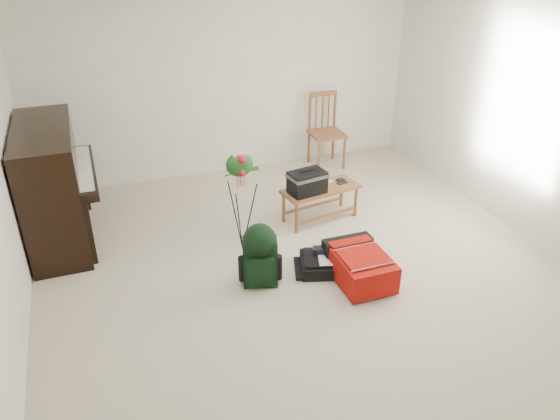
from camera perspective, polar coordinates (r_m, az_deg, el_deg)
name	(u,v)px	position (r m, az deg, el deg)	size (l,w,h in m)	color
floor	(309,278)	(5.29, 3.00, -7.11)	(5.00, 5.50, 0.01)	beige
ceiling	(317,3)	(4.35, 3.88, 20.79)	(5.00, 5.50, 0.01)	white
wall_back	(227,79)	(7.15, -5.57, 13.51)	(5.00, 0.04, 2.50)	silver
wall_right	(544,124)	(6.07, 25.85, 8.09)	(0.04, 5.50, 2.50)	silver
piano	(54,188)	(6.08, -22.52, 2.13)	(0.71, 1.50, 1.25)	black
bench	(310,183)	(6.01, 3.19, 2.79)	(0.93, 0.49, 0.68)	brown
dining_chair	(326,131)	(7.51, 4.82, 8.18)	(0.44, 0.44, 1.00)	brown
red_suitcase	(357,263)	(5.27, 8.05, -5.49)	(0.49, 0.71, 0.30)	#AE0709
black_duffel	(327,263)	(5.38, 4.91, -5.53)	(0.61, 0.55, 0.21)	black
green_backpack	(260,252)	(5.03, -2.09, -4.44)	(0.36, 0.33, 0.63)	black
flower_stand	(241,203)	(5.47, -4.11, 0.78)	(0.35, 0.35, 1.11)	black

